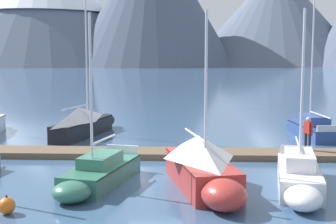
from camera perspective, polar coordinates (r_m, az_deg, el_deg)
ground_plane at (r=20.45m, az=-1.80°, el=-7.63°), size 700.00×700.00×0.00m
mountain_shoulder_ridge at (r=212.03m, az=12.62°, el=11.23°), size 73.22×73.22×41.58m
dock at (r=24.28m, az=-0.50°, el=-4.92°), size 26.98×3.66×0.30m
sailboat_mid_dock_port at (r=30.58m, az=-9.85°, el=-1.13°), size 2.64×7.67×8.63m
sailboat_mid_dock_starboard at (r=19.11m, az=-8.33°, el=-7.21°), size 2.44×5.80×6.64m
sailboat_far_berth at (r=18.48m, az=4.16°, el=-6.32°), size 3.53×6.59×6.72m
sailboat_outer_slip at (r=18.90m, az=15.27°, el=-7.39°), size 2.02×6.22×6.78m
sailboat_end_of_dock at (r=31.66m, az=16.54°, el=-1.71°), size 2.71×6.95×8.62m
person_on_dock at (r=25.13m, az=16.20°, el=-2.21°), size 0.40×0.50×1.69m
mooring_buoy_channel_marker at (r=16.65m, az=-18.50°, el=-10.46°), size 0.55×0.55×0.63m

